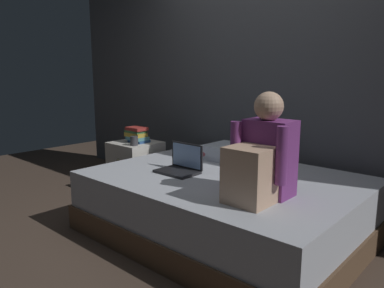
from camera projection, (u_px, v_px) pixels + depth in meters
ground_plane at (179, 238)px, 2.82m from camera, size 8.00×8.00×0.00m
wall_back at (268, 60)px, 3.44m from camera, size 5.60×0.10×2.70m
bed at (224, 205)px, 2.86m from camera, size 2.00×1.50×0.47m
nightstand at (136, 167)px, 3.86m from camera, size 0.44×0.46×0.54m
person_sitting at (262, 158)px, 2.27m from camera, size 0.39×0.44×0.66m
laptop at (181, 165)px, 2.90m from camera, size 0.32×0.23×0.22m
pillow at (238, 154)px, 3.26m from camera, size 0.56×0.36×0.13m
book_stack at (137, 135)px, 3.78m from camera, size 0.23×0.17×0.16m
mug at (134, 141)px, 3.62m from camera, size 0.08×0.08×0.09m
clothes_pile at (211, 151)px, 3.40m from camera, size 0.28×0.26×0.12m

